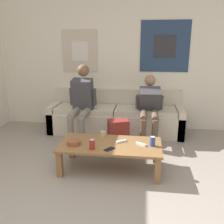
{
  "coord_description": "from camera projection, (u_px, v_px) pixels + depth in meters",
  "views": [
    {
      "loc": [
        0.65,
        -1.72,
        1.63
      ],
      "look_at": [
        0.19,
        1.75,
        0.63
      ],
      "focal_mm": 40.0,
      "sensor_mm": 36.0,
      "label": 1
    }
  ],
  "objects": [
    {
      "name": "wall_back",
      "position": [
        111.0,
        60.0,
        4.68
      ],
      "size": [
        10.0,
        0.07,
        2.55
      ],
      "color": "silver",
      "rests_on": "ground_plane"
    },
    {
      "name": "couch",
      "position": [
        116.0,
        117.0,
        4.6
      ],
      "size": [
        2.4,
        0.7,
        0.76
      ],
      "color": "beige",
      "rests_on": "ground_plane"
    },
    {
      "name": "coffee_table",
      "position": [
        110.0,
        147.0,
        3.21
      ],
      "size": [
        1.3,
        0.64,
        0.36
      ],
      "color": "olive",
      "rests_on": "ground_plane"
    },
    {
      "name": "person_seated_adult",
      "position": [
        81.0,
        100.0,
        4.21
      ],
      "size": [
        0.47,
        0.88,
        1.25
      ],
      "color": "gray",
      "rests_on": "ground_plane"
    },
    {
      "name": "person_seated_teen",
      "position": [
        149.0,
        106.0,
        4.12
      ],
      "size": [
        0.47,
        0.97,
        1.07
      ],
      "color": "brown",
      "rests_on": "ground_plane"
    },
    {
      "name": "backpack",
      "position": [
        118.0,
        135.0,
        3.88
      ],
      "size": [
        0.36,
        0.32,
        0.46
      ],
      "color": "maroon",
      "rests_on": "ground_plane"
    },
    {
      "name": "ceramic_bowl",
      "position": [
        74.0,
        142.0,
        3.16
      ],
      "size": [
        0.17,
        0.17,
        0.06
      ],
      "color": "brown",
      "rests_on": "coffee_table"
    },
    {
      "name": "pillar_candle",
      "position": [
        103.0,
        134.0,
        3.44
      ],
      "size": [
        0.07,
        0.07,
        0.09
      ],
      "color": "tan",
      "rests_on": "coffee_table"
    },
    {
      "name": "drink_can_blue",
      "position": [
        153.0,
        141.0,
        3.12
      ],
      "size": [
        0.07,
        0.07,
        0.12
      ],
      "color": "#28479E",
      "rests_on": "coffee_table"
    },
    {
      "name": "drink_can_red",
      "position": [
        92.0,
        144.0,
        3.02
      ],
      "size": [
        0.07,
        0.07,
        0.12
      ],
      "color": "maroon",
      "rests_on": "coffee_table"
    },
    {
      "name": "game_controller_near_left",
      "position": [
        121.0,
        141.0,
        3.25
      ],
      "size": [
        0.14,
        0.11,
        0.03
      ],
      "color": "white",
      "rests_on": "coffee_table"
    },
    {
      "name": "game_controller_near_right",
      "position": [
        141.0,
        144.0,
        3.16
      ],
      "size": [
        0.14,
        0.11,
        0.03
      ],
      "color": "white",
      "rests_on": "coffee_table"
    },
    {
      "name": "cell_phone",
      "position": [
        109.0,
        149.0,
        3.03
      ],
      "size": [
        0.13,
        0.15,
        0.01
      ],
      "color": "black",
      "rests_on": "coffee_table"
    }
  ]
}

